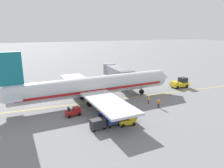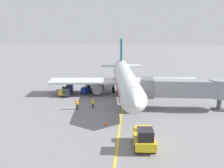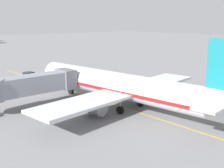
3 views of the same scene
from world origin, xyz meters
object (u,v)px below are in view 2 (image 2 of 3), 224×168
object	(u,v)px
jet_bridge	(185,88)
ground_crew_loader	(93,103)
safety_cone_nose_left	(105,123)
baggage_tug_lead	(100,85)
baggage_cart_front	(66,92)
parked_airliner	(125,79)
baggage_tug_trailing	(86,90)
baggage_tug_spare	(63,92)
pushback_tractor	(144,138)
ground_crew_wing_walker	(77,104)
baggage_cart_second_in_train	(69,89)
baggage_cart_third_in_train	(70,86)

from	to	relation	value
jet_bridge	ground_crew_loader	size ratio (longest dim) A/B	8.43
safety_cone_nose_left	jet_bridge	bearing A→B (deg)	-146.24
baggage_tug_lead	baggage_cart_front	bearing A→B (deg)	53.63
parked_airliner	jet_bridge	world-z (taller)	parked_airliner
baggage_tug_trailing	baggage_tug_spare	world-z (taller)	same
pushback_tractor	baggage_tug_trailing	xyz separation A→B (m)	(10.53, -22.96, -0.39)
ground_crew_wing_walker	ground_crew_loader	size ratio (longest dim) A/B	1.00
baggage_tug_lead	baggage_cart_second_in_train	xyz separation A→B (m)	(5.68, 4.93, 0.24)
baggage_tug_lead	ground_crew_wing_walker	distance (m)	15.59
ground_crew_loader	baggage_cart_third_in_train	bearing A→B (deg)	-60.99
pushback_tractor	ground_crew_wing_walker	xyz separation A→B (m)	(10.18, -12.66, -0.15)
pushback_tractor	baggage_cart_front	bearing A→B (deg)	-55.61
jet_bridge	baggage_cart_third_in_train	world-z (taller)	jet_bridge
pushback_tractor	baggage_tug_spare	distance (m)	25.73
baggage_tug_lead	baggage_tug_trailing	bearing A→B (deg)	67.64
baggage_cart_third_in_train	baggage_tug_spare	bearing A→B (deg)	87.07
parked_airliner	baggage_cart_front	bearing A→B (deg)	12.63
baggage_tug_spare	safety_cone_nose_left	distance (m)	17.84
baggage_cart_front	baggage_cart_second_in_train	world-z (taller)	same
jet_bridge	baggage_tug_trailing	xyz separation A→B (m)	(17.58, -8.76, -2.74)
safety_cone_nose_left	baggage_tug_spare	bearing A→B (deg)	-56.23
baggage_cart_third_in_train	ground_crew_wing_walker	world-z (taller)	ground_crew_wing_walker
ground_crew_wing_walker	pushback_tractor	bearing A→B (deg)	128.82
baggage_tug_spare	ground_crew_loader	bearing A→B (deg)	132.72
baggage_tug_lead	baggage_cart_third_in_train	bearing A→B (deg)	21.42
ground_crew_loader	ground_crew_wing_walker	bearing A→B (deg)	15.65
baggage_tug_spare	ground_crew_wing_walker	xyz separation A→B (m)	(-4.61, 8.39, 0.24)
parked_airliner	baggage_tug_spare	distance (m)	12.46
parked_airliner	ground_crew_loader	distance (m)	11.09
baggage_tug_trailing	ground_crew_loader	bearing A→B (deg)	106.43
parked_airliner	baggage_cart_second_in_train	world-z (taller)	parked_airliner
baggage_tug_lead	safety_cone_nose_left	world-z (taller)	baggage_tug_lead
baggage_tug_lead	safety_cone_nose_left	bearing A→B (deg)	99.11
baggage_cart_front	baggage_cart_third_in_train	xyz separation A→B (m)	(0.53, -5.23, 0.00)
baggage_cart_second_in_train	baggage_cart_third_in_train	bearing A→B (deg)	-79.26
baggage_tug_lead	baggage_cart_third_in_train	world-z (taller)	baggage_tug_lead
parked_airliner	ground_crew_wing_walker	world-z (taller)	parked_airliner
parked_airliner	baggage_tug_spare	bearing A→B (deg)	9.32
parked_airliner	baggage_tug_lead	size ratio (longest dim) A/B	13.78
parked_airliner	ground_crew_loader	size ratio (longest dim) A/B	22.10
parked_airliner	safety_cone_nose_left	bearing A→B (deg)	82.74
baggage_tug_lead	baggage_tug_trailing	size ratio (longest dim) A/B	0.98
baggage_cart_front	jet_bridge	bearing A→B (deg)	163.38
jet_bridge	baggage_cart_front	size ratio (longest dim) A/B	4.79
baggage_cart_third_in_train	ground_crew_loader	world-z (taller)	ground_crew_loader
pushback_tractor	baggage_tug_trailing	distance (m)	25.26
pushback_tractor	baggage_cart_second_in_train	bearing A→B (deg)	-58.76
jet_bridge	baggage_cart_second_in_train	size ratio (longest dim) A/B	4.79
pushback_tractor	baggage_tug_trailing	bearing A→B (deg)	-65.37
baggage_cart_front	ground_crew_wing_walker	size ratio (longest dim) A/B	1.76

